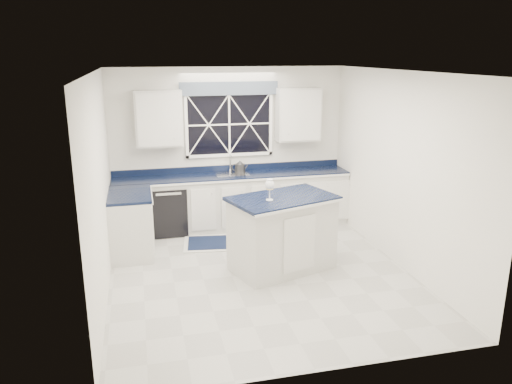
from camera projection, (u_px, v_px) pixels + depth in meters
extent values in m
plane|color=#B7B7B2|center=(260.00, 274.00, 6.84)|extent=(4.50, 4.50, 0.00)
cube|color=white|center=(229.00, 147.00, 8.58)|extent=(4.00, 0.10, 2.70)
cube|color=silver|center=(233.00, 202.00, 8.55)|extent=(3.98, 0.60, 0.90)
cube|color=silver|center=(131.00, 225.00, 7.42)|extent=(0.60, 1.00, 0.90)
cube|color=black|center=(233.00, 175.00, 8.42)|extent=(3.98, 0.64, 0.04)
cube|color=black|center=(168.00, 209.00, 8.31)|extent=(0.60, 0.58, 0.82)
cube|color=black|center=(229.00, 124.00, 8.45)|extent=(1.40, 0.02, 1.00)
cube|color=slate|center=(229.00, 88.00, 8.23)|extent=(1.65, 0.04, 0.22)
cube|color=silver|center=(159.00, 118.00, 8.01)|extent=(0.75, 0.34, 0.90)
cube|color=silver|center=(298.00, 114.00, 8.54)|extent=(0.75, 0.34, 0.90)
cylinder|color=silver|center=(230.00, 170.00, 8.61)|extent=(0.05, 0.05, 0.04)
cylinder|color=silver|center=(230.00, 162.00, 8.58)|extent=(0.02, 0.02, 0.28)
cylinder|color=silver|center=(231.00, 156.00, 8.46)|extent=(0.02, 0.18, 0.02)
cube|color=silver|center=(282.00, 235.00, 6.88)|extent=(1.51, 1.15, 1.00)
cube|color=black|center=(283.00, 198.00, 6.74)|extent=(1.59, 1.24, 0.04)
cube|color=beige|center=(222.00, 243.00, 7.93)|extent=(1.28, 0.88, 0.01)
cube|color=#101B38|center=(222.00, 242.00, 7.92)|extent=(1.13, 0.73, 0.01)
cylinder|color=#2C2C2E|center=(240.00, 168.00, 8.53)|extent=(0.23, 0.23, 0.14)
cone|color=#2C2C2E|center=(240.00, 162.00, 8.50)|extent=(0.19, 0.19, 0.06)
torus|color=#2C2C2E|center=(235.00, 167.00, 8.55)|extent=(0.12, 0.06, 0.12)
cylinder|color=#2C2C2E|center=(246.00, 167.00, 8.51)|extent=(0.07, 0.04, 0.09)
cylinder|color=white|center=(270.00, 200.00, 6.59)|extent=(0.09, 0.09, 0.01)
cylinder|color=white|center=(270.00, 194.00, 6.57)|extent=(0.02, 0.02, 0.15)
ellipsoid|color=white|center=(270.00, 185.00, 6.53)|extent=(0.12, 0.12, 0.15)
cylinder|color=#EACC7C|center=(270.00, 187.00, 6.54)|extent=(0.10, 0.10, 0.06)
imported|color=silver|center=(239.00, 166.00, 8.63)|extent=(0.09, 0.09, 0.17)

